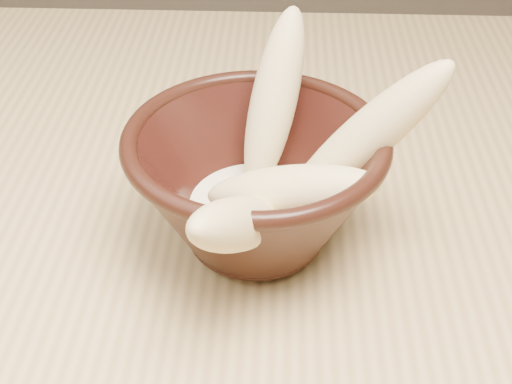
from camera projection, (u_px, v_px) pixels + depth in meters
table at (133, 267)px, 0.66m from camera, size 1.20×0.80×0.75m
bowl at (256, 182)px, 0.53m from camera, size 0.19×0.19×0.11m
milk_puddle at (256, 210)px, 0.54m from camera, size 0.11×0.11×0.02m
banana_upright at (274, 100)px, 0.54m from camera, size 0.07×0.11×0.14m
banana_right at (365, 139)px, 0.50m from camera, size 0.13×0.04×0.15m
banana_across at (291, 190)px, 0.50m from camera, size 0.14×0.07×0.07m
banana_front at (239, 224)px, 0.46m from camera, size 0.08×0.15×0.12m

